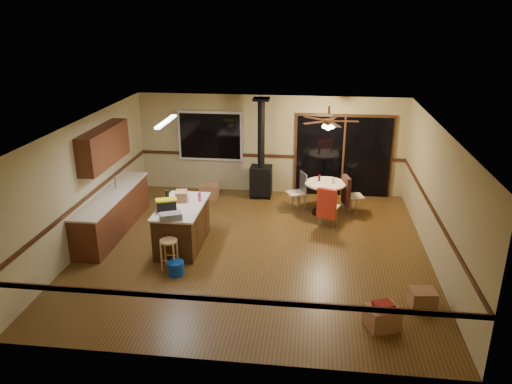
% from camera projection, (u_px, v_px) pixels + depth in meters
% --- Properties ---
extents(floor, '(7.00, 7.00, 0.00)m').
position_uv_depth(floor, '(254.00, 249.00, 10.29)').
color(floor, '#573A18').
rests_on(floor, ground).
extents(ceiling, '(7.00, 7.00, 0.00)m').
position_uv_depth(ceiling, '(254.00, 125.00, 9.39)').
color(ceiling, silver).
rests_on(ceiling, ground).
extents(wall_back, '(7.00, 0.00, 7.00)m').
position_uv_depth(wall_back, '(271.00, 145.00, 13.10)').
color(wall_back, tan).
rests_on(wall_back, ground).
extents(wall_front, '(7.00, 0.00, 7.00)m').
position_uv_depth(wall_front, '(222.00, 280.00, 6.58)').
color(wall_front, tan).
rests_on(wall_front, ground).
extents(wall_left, '(0.00, 7.00, 7.00)m').
position_uv_depth(wall_left, '(85.00, 183.00, 10.23)').
color(wall_left, tan).
rests_on(wall_left, ground).
extents(wall_right, '(0.00, 7.00, 7.00)m').
position_uv_depth(wall_right, '(437.00, 198.00, 9.45)').
color(wall_right, tan).
rests_on(wall_right, ground).
extents(chair_rail, '(7.00, 7.00, 0.08)m').
position_uv_depth(chair_rail, '(254.00, 204.00, 9.95)').
color(chair_rail, '#3A1E0E').
rests_on(chair_rail, ground).
extents(window, '(1.72, 0.10, 1.32)m').
position_uv_depth(window, '(210.00, 136.00, 13.16)').
color(window, black).
rests_on(window, ground).
extents(sliding_door, '(2.52, 0.10, 2.10)m').
position_uv_depth(sliding_door, '(343.00, 157.00, 12.93)').
color(sliding_door, black).
rests_on(sliding_door, ground).
extents(lower_cabinets, '(0.60, 3.00, 0.86)m').
position_uv_depth(lower_cabinets, '(113.00, 213.00, 10.97)').
color(lower_cabinets, '#562815').
rests_on(lower_cabinets, ground).
extents(countertop, '(0.64, 3.04, 0.04)m').
position_uv_depth(countertop, '(111.00, 194.00, 10.81)').
color(countertop, beige).
rests_on(countertop, lower_cabinets).
extents(upper_cabinets, '(0.35, 2.00, 0.80)m').
position_uv_depth(upper_cabinets, '(104.00, 146.00, 10.66)').
color(upper_cabinets, '#562815').
rests_on(upper_cabinets, ground).
extents(kitchen_island, '(0.88, 1.68, 0.90)m').
position_uv_depth(kitchen_island, '(182.00, 226.00, 10.30)').
color(kitchen_island, '#3F240F').
rests_on(kitchen_island, ground).
extents(wood_stove, '(0.55, 0.50, 2.52)m').
position_uv_depth(wood_stove, '(261.00, 170.00, 12.90)').
color(wood_stove, black).
rests_on(wood_stove, ground).
extents(ceiling_fan, '(0.24, 0.24, 0.55)m').
position_uv_depth(ceiling_fan, '(328.00, 123.00, 11.34)').
color(ceiling_fan, brown).
rests_on(ceiling_fan, ceiling).
extents(fluorescent_strip, '(0.10, 1.20, 0.04)m').
position_uv_depth(fluorescent_strip, '(166.00, 122.00, 9.89)').
color(fluorescent_strip, white).
rests_on(fluorescent_strip, ceiling).
extents(toolbox_grey, '(0.47, 0.38, 0.13)m').
position_uv_depth(toolbox_grey, '(171.00, 216.00, 9.46)').
color(toolbox_grey, slate).
rests_on(toolbox_grey, kitchen_island).
extents(toolbox_black, '(0.42, 0.32, 0.21)m').
position_uv_depth(toolbox_black, '(166.00, 206.00, 9.87)').
color(toolbox_black, black).
rests_on(toolbox_black, kitchen_island).
extents(toolbox_yellow_lid, '(0.46, 0.35, 0.03)m').
position_uv_depth(toolbox_yellow_lid, '(166.00, 200.00, 9.83)').
color(toolbox_yellow_lid, gold).
rests_on(toolbox_yellow_lid, toolbox_black).
extents(box_on_island, '(0.28, 0.34, 0.20)m').
position_uv_depth(box_on_island, '(181.00, 196.00, 10.38)').
color(box_on_island, '#996544').
rests_on(box_on_island, kitchen_island).
extents(bottle_dark, '(0.09, 0.09, 0.27)m').
position_uv_depth(bottle_dark, '(167.00, 196.00, 10.27)').
color(bottle_dark, black).
rests_on(bottle_dark, kitchen_island).
extents(bottle_pink, '(0.08, 0.08, 0.20)m').
position_uv_depth(bottle_pink, '(199.00, 197.00, 10.33)').
color(bottle_pink, '#D84C8C').
rests_on(bottle_pink, kitchen_island).
extents(bottle_white, '(0.06, 0.06, 0.17)m').
position_uv_depth(bottle_white, '(186.00, 193.00, 10.60)').
color(bottle_white, white).
rests_on(bottle_white, kitchen_island).
extents(bar_stool, '(0.41, 0.41, 0.60)m').
position_uv_depth(bar_stool, '(169.00, 254.00, 9.43)').
color(bar_stool, tan).
rests_on(bar_stool, floor).
extents(blue_bucket, '(0.40, 0.40, 0.26)m').
position_uv_depth(blue_bucket, '(176.00, 268.00, 9.28)').
color(blue_bucket, '#0B3DA6').
rests_on(blue_bucket, floor).
extents(dining_table, '(0.97, 0.97, 0.78)m').
position_uv_depth(dining_table, '(325.00, 192.00, 11.92)').
color(dining_table, black).
rests_on(dining_table, ground).
extents(glass_red, '(0.08, 0.08, 0.16)m').
position_uv_depth(glass_red, '(319.00, 178.00, 11.92)').
color(glass_red, '#590C14').
rests_on(glass_red, dining_table).
extents(glass_cream, '(0.06, 0.06, 0.13)m').
position_uv_depth(glass_cream, '(333.00, 181.00, 11.75)').
color(glass_cream, beige).
rests_on(glass_cream, dining_table).
extents(chair_left, '(0.53, 0.53, 0.51)m').
position_uv_depth(chair_left, '(300.00, 187.00, 12.11)').
color(chair_left, '#B7AD88').
rests_on(chair_left, ground).
extents(chair_near, '(0.55, 0.58, 0.70)m').
position_uv_depth(chair_near, '(327.00, 203.00, 11.09)').
color(chair_near, '#B7AD88').
rests_on(chair_near, ground).
extents(chair_right, '(0.55, 0.52, 0.70)m').
position_uv_depth(chair_right, '(347.00, 191.00, 11.85)').
color(chair_right, '#B7AD88').
rests_on(chair_right, ground).
extents(box_under_window, '(0.47, 0.38, 0.37)m').
position_uv_depth(box_under_window, '(209.00, 191.00, 13.01)').
color(box_under_window, '#996544').
rests_on(box_under_window, floor).
extents(box_corner_a, '(0.59, 0.55, 0.36)m').
position_uv_depth(box_corner_a, '(382.00, 317.00, 7.72)').
color(box_corner_a, '#996544').
rests_on(box_corner_a, floor).
extents(box_corner_b, '(0.44, 0.39, 0.32)m').
position_uv_depth(box_corner_b, '(422.00, 299.00, 8.24)').
color(box_corner_b, '#996544').
rests_on(box_corner_b, floor).
extents(box_small_red, '(0.36, 0.33, 0.08)m').
position_uv_depth(box_small_red, '(383.00, 305.00, 7.65)').
color(box_small_red, maroon).
rests_on(box_small_red, box_corner_a).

